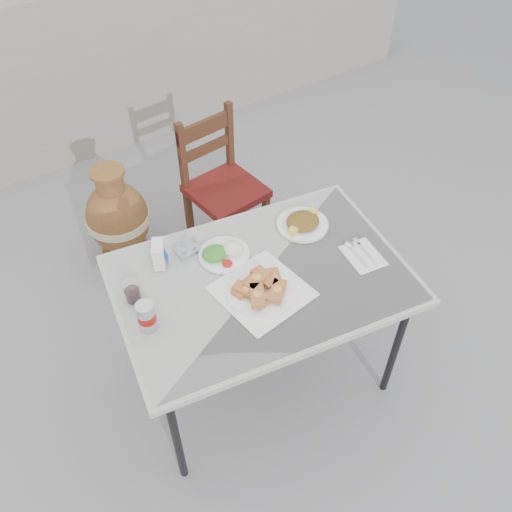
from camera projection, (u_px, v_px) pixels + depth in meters
ground at (270, 376)px, 2.86m from camera, size 80.00×80.00×0.00m
cafe_table at (261, 285)px, 2.37m from camera, size 1.36×1.03×0.76m
pide_plate at (262, 287)px, 2.25m from camera, size 0.39×0.39×0.07m
salad_rice_plate at (224, 253)px, 2.40m from camera, size 0.23×0.23×0.06m
salad_chopped_plate at (303, 223)px, 2.54m from camera, size 0.25×0.25×0.05m
soda_can at (147, 316)px, 2.10m from camera, size 0.07×0.07×0.13m
cola_glass at (132, 293)px, 2.21m from camera, size 0.07×0.07×0.10m
napkin_holder at (159, 254)px, 2.35m from camera, size 0.09×0.11×0.12m
condiment_caddy at (187, 247)px, 2.42m from camera, size 0.11×0.09×0.08m
cutlery_napkin at (361, 253)px, 2.42m from camera, size 0.17×0.22×0.01m
chair at (222, 186)px, 3.24m from camera, size 0.44×0.44×0.90m
terracotta_urn at (118, 218)px, 3.27m from camera, size 0.38×0.38×0.67m
back_wall at (78, 77)px, 3.89m from camera, size 6.00×0.25×1.20m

